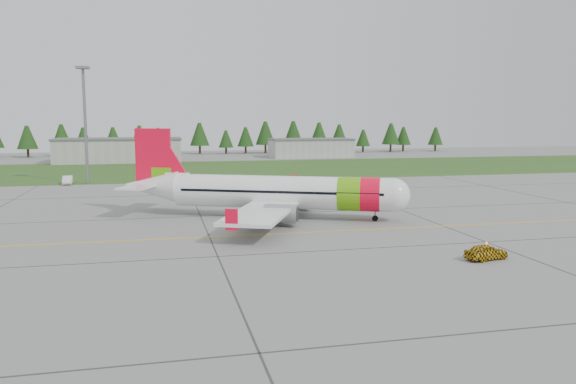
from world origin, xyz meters
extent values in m
plane|color=gray|center=(0.00, 0.00, 0.00)|extent=(320.00, 320.00, 0.00)
cylinder|color=white|center=(-5.81, 16.89, 3.01)|extent=(24.61, 13.69, 3.79)
sphere|color=white|center=(5.73, 11.78, 3.01)|extent=(3.79, 3.79, 3.79)
cone|color=white|center=(-20.45, 23.38, 3.35)|extent=(7.75, 6.21, 3.79)
cube|color=black|center=(6.00, 11.66, 3.35)|extent=(2.44, 2.94, 0.54)
cylinder|color=#61B00D|center=(1.29, 13.75, 3.01)|extent=(3.87, 4.56, 3.87)
cylinder|color=#FB082A|center=(3.42, 12.80, 3.01)|extent=(3.52, 4.40, 3.87)
cube|color=white|center=(-6.25, 17.09, 1.94)|extent=(17.47, 30.56, 0.35)
cube|color=#FB082A|center=(-0.88, 31.59, 2.48)|extent=(1.14, 0.63, 1.94)
cube|color=#FB082A|center=(-13.39, 3.37, 2.48)|extent=(1.14, 0.63, 1.94)
cylinder|color=gray|center=(-2.75, 21.38, 1.41)|extent=(4.02, 3.28, 2.04)
cylinder|color=gray|center=(-7.08, 11.62, 1.41)|extent=(4.02, 3.28, 2.04)
cube|color=#FB082A|center=(-20.27, 23.30, 6.60)|extent=(4.22, 2.13, 7.38)
cube|color=#61B00D|center=(-19.29, 22.87, 4.47)|extent=(2.47, 1.40, 2.33)
cube|color=white|center=(-20.89, 23.58, 3.59)|extent=(7.36, 11.46, 0.21)
cylinder|color=slate|center=(3.96, 12.56, 0.68)|extent=(0.17, 0.17, 1.36)
cylinder|color=black|center=(3.96, 12.56, 0.33)|extent=(0.71, 0.52, 0.66)
cylinder|color=slate|center=(-6.03, 19.97, 0.92)|extent=(0.21, 0.21, 1.84)
cylinder|color=black|center=(-6.39, 20.12, 0.50)|extent=(1.10, 0.81, 1.01)
cylinder|color=slate|center=(-8.24, 15.00, 0.92)|extent=(0.21, 0.21, 1.84)
cylinder|color=black|center=(-8.59, 15.16, 0.50)|extent=(1.10, 0.81, 1.01)
imported|color=yellow|center=(6.27, -5.88, 1.88)|extent=(1.57, 1.75, 3.76)
imported|color=white|center=(-35.44, 58.38, 2.26)|extent=(1.69, 1.61, 4.53)
cube|color=#30561E|center=(0.00, 82.00, 0.01)|extent=(320.00, 50.00, 0.03)
cube|color=gold|center=(0.00, 8.00, 0.01)|extent=(120.00, 0.25, 0.02)
cube|color=#A8A8A3|center=(-30.00, 110.00, 3.00)|extent=(32.00, 14.00, 6.00)
cube|color=#A8A8A3|center=(25.00, 118.00, 2.60)|extent=(24.00, 12.00, 5.20)
cylinder|color=slate|center=(-32.00, 58.00, 10.00)|extent=(0.50, 0.50, 20.00)
camera|label=1|loc=(-19.49, -45.86, 11.39)|focal=35.00mm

